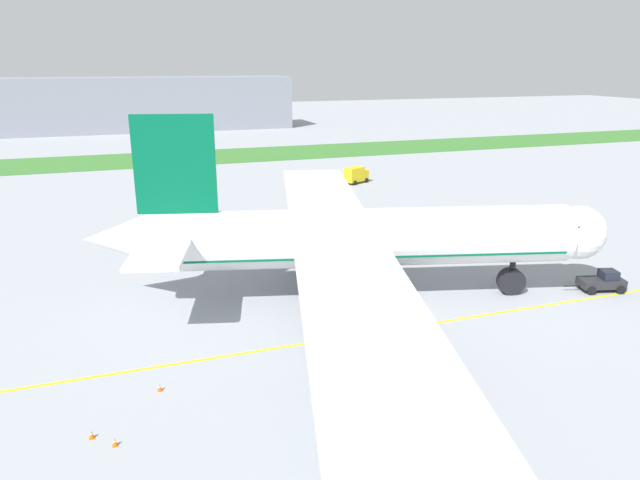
{
  "coord_description": "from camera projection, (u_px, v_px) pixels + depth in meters",
  "views": [
    {
      "loc": [
        -25.01,
        -46.4,
        22.93
      ],
      "look_at": [
        -4.79,
        12.07,
        4.01
      ],
      "focal_mm": 32.74,
      "sensor_mm": 36.0,
      "label": 1
    }
  ],
  "objects": [
    {
      "name": "traffic_cone_starboard_wing",
      "position": [
        115.0,
        442.0,
        36.29
      ],
      "size": [
        0.36,
        0.36,
        0.58
      ],
      "color": "#F2590C",
      "rests_on": "ground"
    },
    {
      "name": "ground_plane",
      "position": [
        407.0,
        309.0,
        56.46
      ],
      "size": [
        600.0,
        600.0,
        0.0
      ],
      "primitive_type": "plane",
      "color": "#9399A0",
      "rests_on": "ground"
    },
    {
      "name": "apron_taxi_line",
      "position": [
        426.0,
        324.0,
        53.17
      ],
      "size": [
        280.0,
        0.36,
        0.01
      ],
      "primitive_type": "cube",
      "color": "yellow",
      "rests_on": "ground"
    },
    {
      "name": "terminal_building",
      "position": [
        140.0,
        104.0,
        201.36
      ],
      "size": [
        103.76,
        20.0,
        18.0
      ],
      "primitive_type": "cube",
      "color": "gray",
      "rests_on": "ground"
    },
    {
      "name": "airliner_foreground",
      "position": [
        353.0,
        239.0,
        57.21
      ],
      "size": [
        50.56,
        80.11,
        18.46
      ],
      "color": "white",
      "rests_on": "ground"
    },
    {
      "name": "service_truck_fuel_bowser",
      "position": [
        156.0,
        227.0,
        78.92
      ],
      "size": [
        6.0,
        4.63,
        2.78
      ],
      "color": "#B21E19",
      "rests_on": "ground"
    },
    {
      "name": "grass_median_strip",
      "position": [
        223.0,
        156.0,
        148.32
      ],
      "size": [
        320.0,
        24.0,
        0.1
      ],
      "primitive_type": "cube",
      "color": "#38722D",
      "rests_on": "ground"
    },
    {
      "name": "traffic_cone_port_wing",
      "position": [
        160.0,
        387.0,
        42.37
      ],
      "size": [
        0.36,
        0.36,
        0.58
      ],
      "color": "#F2590C",
      "rests_on": "ground"
    },
    {
      "name": "service_truck_baggage_loader",
      "position": [
        356.0,
        175.0,
        114.59
      ],
      "size": [
        5.69,
        4.3,
        3.22
      ],
      "color": "yellow",
      "rests_on": "ground"
    },
    {
      "name": "pushback_tug",
      "position": [
        603.0,
        281.0,
        60.8
      ],
      "size": [
        6.37,
        3.39,
        2.22
      ],
      "color": "#26262B",
      "rests_on": "ground"
    },
    {
      "name": "ground_crew_wingwalker_port",
      "position": [
        385.0,
        287.0,
        59.07
      ],
      "size": [
        0.45,
        0.55,
        1.74
      ],
      "color": "black",
      "rests_on": "ground"
    },
    {
      "name": "traffic_cone_near_nose",
      "position": [
        92.0,
        434.0,
        37.02
      ],
      "size": [
        0.36,
        0.36,
        0.58
      ],
      "color": "#F2590C",
      "rests_on": "ground"
    }
  ]
}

